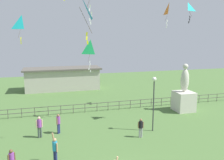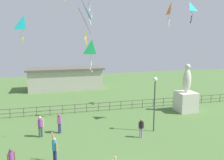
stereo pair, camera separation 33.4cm
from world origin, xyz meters
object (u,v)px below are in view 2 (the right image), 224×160
person_6 (59,122)px  kite_3 (78,8)px  lamppost (155,93)px  person_5 (141,127)px  kite_1 (171,9)px  person_4 (40,125)px  statue_monument (186,97)px  person_3 (11,159)px  kite_5 (189,8)px  person_2 (55,148)px  kite_6 (24,24)px  kite_7 (92,48)px

person_6 → kite_3: (1.04, -6.54, 8.40)m
lamppost → kite_3: (-6.71, -4.95, 5.99)m
person_5 → kite_1: bearing=50.3°
person_4 → kite_1: 17.57m
statue_monument → person_6: (-13.35, -2.70, -0.55)m
person_3 → statue_monument: bearing=26.7°
statue_monument → kite_5: kite_5 is taller
person_2 → kite_3: bearing=-49.6°
person_4 → lamppost: bearing=-7.0°
kite_5 → kite_6: bearing=160.9°
statue_monument → kite_1: bearing=121.0°
person_5 → lamppost: bearing=32.7°
statue_monument → kite_3: size_ratio=1.98×
statue_monument → person_3: size_ratio=3.25×
statue_monument → kite_3: 17.28m
kite_1 → kite_6: (-14.87, -0.02, -1.72)m
statue_monument → person_5: statue_monument is taller
statue_monument → person_4: bearing=-168.0°
person_4 → kite_6: kite_6 is taller
person_2 → person_5: bearing=18.2°
person_3 → person_4: size_ratio=0.90×
statue_monument → person_6: bearing=-168.5°
statue_monument → kite_5: 9.53m
person_3 → person_5: 9.63m
person_2 → kite_3: 8.69m
statue_monument → person_5: (-7.11, -5.27, -0.62)m
person_5 → kite_6: 14.04m
person_6 → kite_1: bearing=20.7°
person_3 → person_6: (2.94, 5.48, 0.05)m
person_2 → kite_1: kite_1 is taller
kite_5 → kite_7: 9.33m
statue_monument → kite_5: (-2.01, -2.96, 8.83)m
person_3 → lamppost: bearing=20.0°
lamppost → person_5: 3.05m
kite_6 → kite_7: bearing=-14.3°
person_5 → kite_1: kite_1 is taller
person_6 → person_4: bearing=-163.1°
kite_5 → person_5: bearing=-155.7°
kite_3 → kite_5: size_ratio=1.48×
person_6 → kite_1: (12.20, 4.62, 9.82)m
kite_3 → kite_5: 12.10m
person_4 → kite_7: bearing=36.0°
kite_1 → person_2: bearing=-143.5°
statue_monument → kite_1: (-1.15, 1.92, 9.26)m
person_2 → person_3: person_2 is taller
kite_6 → kite_7: kite_6 is taller
person_3 → kite_1: bearing=33.7°
statue_monument → person_3: statue_monument is taller
kite_6 → lamppost: bearing=-30.7°
person_3 → kite_7: 12.16m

